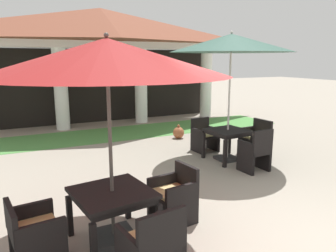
{
  "coord_description": "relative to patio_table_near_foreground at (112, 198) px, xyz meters",
  "views": [
    {
      "loc": [
        -3.02,
        -2.79,
        2.38
      ],
      "look_at": [
        -0.12,
        3.11,
        1.01
      ],
      "focal_mm": 34.63,
      "sensor_mm": 36.0,
      "label": 1
    }
  ],
  "objects": [
    {
      "name": "ground_plane",
      "position": [
        1.94,
        -1.06,
        -0.61
      ],
      "size": [
        60.0,
        60.0,
        0.0
      ],
      "primitive_type": "plane",
      "color": "#9E9384"
    },
    {
      "name": "background_pavilion",
      "position": [
        1.94,
        7.61,
        2.56
      ],
      "size": [
        9.86,
        3.14,
        4.07
      ],
      "color": "white",
      "rests_on": "ground"
    },
    {
      "name": "lawn_strip",
      "position": [
        1.94,
        6.06,
        -0.6
      ],
      "size": [
        11.66,
        2.03,
        0.01
      ],
      "primitive_type": "cube",
      "color": "#519347",
      "rests_on": "ground"
    },
    {
      "name": "patio_table_near_foreground",
      "position": [
        0.0,
        0.0,
        0.0
      ],
      "size": [
        1.07,
        1.07,
        0.7
      ],
      "rotation": [
        0.0,
        0.0,
        0.13
      ],
      "color": "black",
      "rests_on": "ground"
    },
    {
      "name": "patio_umbrella_near_foreground",
      "position": [
        0.0,
        0.0,
        1.78
      ],
      "size": [
        2.97,
        2.97,
        2.68
      ],
      "color": "#2D2D2D",
      "rests_on": "ground"
    },
    {
      "name": "patio_chair_near_foreground_south",
      "position": [
        0.13,
        -0.99,
        -0.19
      ],
      "size": [
        0.66,
        0.62,
        0.91
      ],
      "rotation": [
        0.0,
        0.0,
        0.13
      ],
      "color": "black",
      "rests_on": "ground"
    },
    {
      "name": "patio_chair_near_foreground_west",
      "position": [
        -0.98,
        -0.13,
        -0.21
      ],
      "size": [
        0.62,
        0.69,
        0.8
      ],
      "rotation": [
        0.0,
        0.0,
        -1.44
      ],
      "color": "black",
      "rests_on": "ground"
    },
    {
      "name": "patio_chair_near_foreground_east",
      "position": [
        0.98,
        0.13,
        -0.21
      ],
      "size": [
        0.63,
        0.63,
        0.83
      ],
      "rotation": [
        0.0,
        0.0,
        -4.58
      ],
      "color": "black",
      "rests_on": "ground"
    },
    {
      "name": "patio_table_mid_left",
      "position": [
        3.47,
        2.21,
        0.03
      ],
      "size": [
        0.93,
        0.93,
        0.74
      ],
      "rotation": [
        0.0,
        0.0,
        0.06
      ],
      "color": "black",
      "rests_on": "ground"
    },
    {
      "name": "patio_umbrella_mid_left",
      "position": [
        3.47,
        2.21,
        2.1
      ],
      "size": [
        2.79,
        2.79,
        2.99
      ],
      "color": "#2D2D2D",
      "rests_on": "ground"
    },
    {
      "name": "patio_chair_mid_left_east",
      "position": [
        4.4,
        2.27,
        -0.19
      ],
      "size": [
        0.59,
        0.67,
        0.88
      ],
      "rotation": [
        0.0,
        0.0,
        -4.65
      ],
      "color": "black",
      "rests_on": "ground"
    },
    {
      "name": "patio_chair_mid_left_south",
      "position": [
        3.53,
        1.29,
        -0.18
      ],
      "size": [
        0.59,
        0.53,
        0.94
      ],
      "rotation": [
        0.0,
        0.0,
        0.06
      ],
      "color": "black",
      "rests_on": "ground"
    },
    {
      "name": "patio_chair_mid_left_north",
      "position": [
        3.41,
        3.13,
        -0.21
      ],
      "size": [
        0.61,
        0.57,
        0.85
      ],
      "rotation": [
        0.0,
        0.0,
        -3.08
      ],
      "color": "black",
      "rests_on": "ground"
    },
    {
      "name": "terracotta_urn",
      "position": [
        3.44,
        4.62,
        -0.43
      ],
      "size": [
        0.34,
        0.34,
        0.43
      ],
      "color": "#9E5633",
      "rests_on": "ground"
    }
  ]
}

